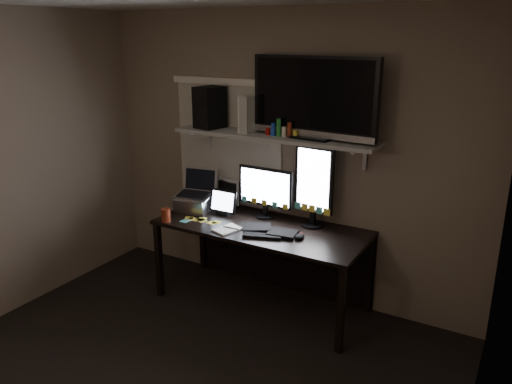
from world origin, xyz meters
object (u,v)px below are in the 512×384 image
Objects in this scene: desk at (268,240)px; tablet at (224,202)px; laptop at (193,191)px; speaker at (210,107)px; keyboard at (270,231)px; game_console at (251,113)px; monitor_portrait at (314,186)px; tv at (314,98)px; cup at (166,215)px; mouse at (300,236)px; monitor_landscape at (265,192)px.

desk is 0.52m from tablet.
speaker is (0.09, 0.17, 0.74)m from laptop.
game_console is at bearing 119.61° from keyboard.
laptop is (-0.85, 0.12, 0.17)m from keyboard.
speaker reaches higher than tablet.
laptop is at bearing -163.02° from monitor_portrait.
laptop is 0.35× the size of tv.
cup is 1.60m from tv.
tablet reaches higher than mouse.
tv reaches higher than speaker.
game_console reaches higher than cup.
monitor_landscape is 0.67m from laptop.
tablet is 0.71× the size of laptop.
keyboard is 4.41× the size of mouse.
mouse is 0.29× the size of laptop.
mouse is 0.85m from tablet.
tv is at bearing 25.06° from cup.
monitor_portrait reaches higher than tablet.
game_console reaches higher than mouse.
tablet reaches higher than keyboard.
monitor_portrait is 0.85m from tablet.
tv reaches higher than game_console.
tv reaches higher than tablet.
desk is 5.79× the size of game_console.
monitor_portrait is at bearing 3.93° from monitor_landscape.
mouse is 1.13m from game_console.
game_console reaches higher than keyboard.
tv is 2.96× the size of speaker.
speaker reaches higher than laptop.
monitor_portrait is 1.87× the size of laptop.
laptop reaches higher than cup.
keyboard is at bearing -16.33° from tablet.
tablet is 0.31m from laptop.
cup is (-1.14, -0.54, -0.29)m from monitor_portrait.
monitor_portrait is at bearing 25.47° from cup.
tv is at bearing 5.74° from game_console.
tv is (1.12, 0.52, 1.02)m from cup.
speaker is (-1.04, 0.29, 0.91)m from mouse.
monitor_landscape is at bearing -175.36° from tv.
tv reaches higher than monitor_portrait.
monitor_landscape is at bearing 37.18° from cup.
monitor_portrait reaches higher than keyboard.
monitor_portrait reaches higher than monitor_landscape.
desk is 4.96× the size of speaker.
desk is 0.82m from laptop.
desk is 1.67× the size of tv.
tv reaches higher than monitor_landscape.
monitor_portrait is at bearing 33.04° from keyboard.
desk is at bearing 29.83° from cup.
speaker is (-0.99, -0.00, -0.14)m from tv.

